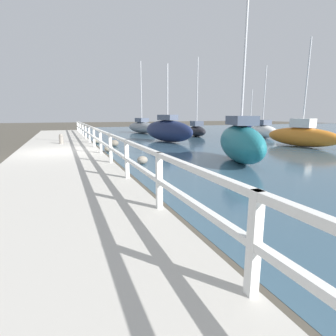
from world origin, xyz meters
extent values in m
plane|color=#4C473D|center=(0.00, 0.00, 0.00)|extent=(120.00, 120.00, 0.00)
cube|color=beige|center=(0.00, 0.00, 0.15)|extent=(3.68, 36.00, 0.29)
cube|color=white|center=(1.74, -11.22, 0.80)|extent=(0.10, 0.10, 1.01)
cube|color=white|center=(1.74, -8.72, 0.80)|extent=(0.10, 0.10, 1.01)
cube|color=white|center=(1.74, -6.23, 0.80)|extent=(0.10, 0.10, 1.01)
cube|color=white|center=(1.74, -3.74, 0.80)|extent=(0.10, 0.10, 1.01)
cube|color=white|center=(1.74, -1.25, 0.80)|extent=(0.10, 0.10, 1.01)
cube|color=white|center=(1.74, 1.25, 0.80)|extent=(0.10, 0.10, 1.01)
cube|color=white|center=(1.74, 3.74, 0.80)|extent=(0.10, 0.10, 1.01)
cube|color=white|center=(1.74, 6.23, 0.80)|extent=(0.10, 0.10, 1.01)
cube|color=white|center=(1.74, 8.72, 0.80)|extent=(0.10, 0.10, 1.01)
cube|color=white|center=(1.74, 11.22, 0.80)|extent=(0.10, 0.10, 1.01)
cube|color=white|center=(1.74, 13.71, 0.80)|extent=(0.10, 0.10, 1.01)
cube|color=white|center=(1.74, 16.20, 0.80)|extent=(0.10, 0.10, 1.01)
cube|color=white|center=(1.74, 0.00, 1.26)|extent=(0.09, 32.50, 0.08)
cube|color=white|center=(1.74, 0.00, 0.80)|extent=(0.09, 32.50, 0.08)
ellipsoid|color=gray|center=(2.42, 5.60, 0.21)|extent=(0.55, 0.49, 0.41)
ellipsoid|color=slate|center=(3.18, 3.45, 0.20)|extent=(0.54, 0.49, 0.41)
ellipsoid|color=gray|center=(2.44, 0.98, 0.18)|extent=(0.48, 0.43, 0.36)
ellipsoid|color=gray|center=(3.12, -2.95, 0.16)|extent=(0.43, 0.38, 0.32)
cylinder|color=gray|center=(0.13, 3.51, 0.50)|extent=(0.24, 0.24, 0.42)
sphere|color=gray|center=(0.13, 3.51, 0.76)|extent=(0.22, 0.22, 0.22)
ellipsoid|color=black|center=(11.68, 8.58, 0.47)|extent=(1.70, 3.80, 0.92)
cube|color=#4C566B|center=(11.68, 8.58, 1.15)|extent=(1.03, 1.66, 0.46)
cylinder|color=silver|center=(11.68, 8.58, 3.89)|extent=(0.09, 0.09, 5.92)
ellipsoid|color=orange|center=(13.98, -0.90, 0.59)|extent=(1.75, 4.90, 1.16)
cube|color=silver|center=(13.98, -0.90, 1.44)|extent=(0.93, 1.40, 0.54)
cylinder|color=silver|center=(13.98, -0.90, 3.77)|extent=(0.09, 0.09, 5.20)
ellipsoid|color=#2D4C9E|center=(20.53, 12.03, 0.51)|extent=(1.83, 3.73, 1.00)
cube|color=beige|center=(20.53, 12.03, 1.27)|extent=(1.06, 1.54, 0.52)
cylinder|color=silver|center=(20.53, 12.03, 2.88)|extent=(0.09, 0.09, 3.74)
ellipsoid|color=white|center=(16.10, 5.01, 0.55)|extent=(1.32, 3.43, 1.08)
cube|color=#4C566B|center=(16.10, 5.01, 1.30)|extent=(0.89, 1.29, 0.42)
cylinder|color=silver|center=(16.10, 5.01, 3.49)|extent=(0.09, 0.09, 4.80)
ellipsoid|color=#1E707A|center=(7.00, -4.03, 0.77)|extent=(2.67, 4.75, 1.52)
cube|color=#4C566B|center=(7.00, -4.03, 1.71)|extent=(1.39, 1.97, 0.37)
cylinder|color=silver|center=(7.00, -4.03, 4.80)|extent=(0.09, 0.09, 6.55)
ellipsoid|color=gray|center=(8.21, 14.51, 0.59)|extent=(2.47, 5.84, 1.17)
cube|color=#4C566B|center=(8.21, 14.51, 1.39)|extent=(1.21, 1.61, 0.43)
cylinder|color=silver|center=(8.21, 14.51, 4.26)|extent=(0.09, 0.09, 6.16)
ellipsoid|color=#192347|center=(7.32, 4.82, 0.79)|extent=(2.43, 5.49, 1.56)
cube|color=#4C566B|center=(7.32, 4.82, 1.75)|extent=(1.12, 1.69, 0.38)
cylinder|color=silver|center=(7.32, 4.82, 3.49)|extent=(0.09, 0.09, 3.85)
camera|label=1|loc=(0.21, -12.94, 1.94)|focal=28.00mm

